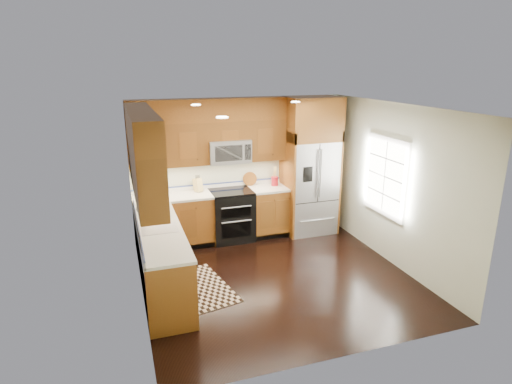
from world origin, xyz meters
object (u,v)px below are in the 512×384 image
object	(u,v)px
range	(232,215)
rug	(199,288)
knife_block	(198,185)
refrigerator	(310,166)
utensil_crock	(275,179)

from	to	relation	value
range	rug	distance (m)	1.94
rug	knife_block	distance (m)	2.13
refrigerator	utensil_crock	bearing A→B (deg)	167.72
range	rug	size ratio (longest dim) A/B	0.72
range	rug	xyz separation A→B (m)	(-0.95, -1.63, -0.46)
rug	refrigerator	bearing A→B (deg)	21.24
range	refrigerator	bearing A→B (deg)	-1.40
rug	utensil_crock	distance (m)	2.74
refrigerator	rug	bearing A→B (deg)	-147.55
refrigerator	utensil_crock	size ratio (longest dim) A/B	7.11
refrigerator	rug	world-z (taller)	refrigerator
rug	range	bearing A→B (deg)	48.52
refrigerator	range	bearing A→B (deg)	178.60
refrigerator	knife_block	bearing A→B (deg)	174.15
range	rug	world-z (taller)	range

